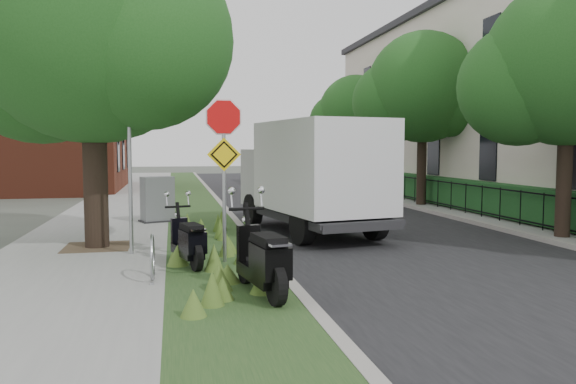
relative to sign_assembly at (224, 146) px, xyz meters
name	(u,v)px	position (x,y,z in m)	size (l,w,h in m)	color
ground	(303,272)	(1.40, -0.58, -2.33)	(120.00, 120.00, 0.00)	#4C5147
sidewalk_near	(117,213)	(-2.85, 9.42, -2.27)	(3.50, 60.00, 0.12)	gray
verge	(198,211)	(-0.10, 9.42, -2.27)	(2.00, 60.00, 0.12)	#26471E
kerb_near	(226,210)	(0.90, 9.42, -2.26)	(0.20, 60.00, 0.13)	#9E9991
road	(320,210)	(4.40, 9.42, -2.32)	(7.00, 60.00, 0.01)	black
kerb_far	(409,206)	(7.90, 9.42, -2.26)	(0.20, 60.00, 0.13)	#9E9991
footpath_far	(449,205)	(9.60, 9.42, -2.27)	(3.20, 60.00, 0.12)	gray
street_tree_main	(88,31)	(-2.68, 2.28, 2.48)	(6.21, 5.54, 7.66)	black
bare_post	(130,156)	(-1.80, 1.22, -0.21)	(0.08, 0.08, 4.00)	#A5A8AD
bike_hoop	(152,257)	(-1.30, -1.18, -1.83)	(0.06, 0.78, 0.77)	#A5A8AD
sign_assembly	(224,146)	(0.00, 0.00, 0.00)	(0.94, 0.08, 3.22)	#A5A8AD
fence_far	(426,190)	(8.60, 9.42, -1.66)	(0.04, 24.00, 1.00)	black
hedge_far	(443,190)	(9.30, 9.42, -1.66)	(1.00, 24.00, 1.10)	#18431D
terrace_houses	(528,101)	(12.89, 9.42, 1.83)	(7.40, 26.40, 8.20)	beige
brick_building	(34,111)	(-8.10, 21.42, 1.88)	(9.40, 10.40, 8.30)	maroon
far_tree_a	(565,71)	(8.34, 1.46, 1.80)	(4.60, 4.10, 6.22)	black
far_tree_b	(421,93)	(8.34, 9.46, 2.04)	(4.83, 4.31, 6.56)	black
far_tree_c	(354,116)	(8.34, 17.46, 1.63)	(4.37, 3.89, 5.93)	black
scooter_near	(265,266)	(0.34, -2.63, -1.75)	(0.63, 1.97, 0.94)	black
scooter_far	(189,245)	(-0.67, -0.28, -1.81)	(0.64, 1.66, 0.81)	black
box_truck	(313,172)	(2.69, 3.83, -0.67)	(3.21, 5.92, 2.54)	#262628
utility_cabinet	(157,200)	(-1.40, 6.32, -1.57)	(1.16, 0.96, 1.33)	#262628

